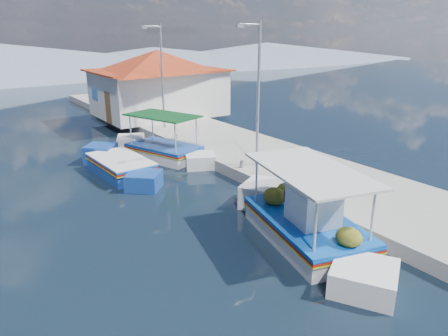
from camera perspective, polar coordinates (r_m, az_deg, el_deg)
ground at (r=14.70m, az=-4.87°, el=-6.41°), size 160.00×160.00×0.00m
quay at (r=22.37m, az=0.67°, el=3.04°), size 5.00×44.00×0.50m
bollards at (r=20.56m, az=-2.94°, el=2.80°), size 0.20×17.20×0.30m
main_caique at (r=13.05m, az=10.88°, el=-7.62°), size 3.50×7.55×2.56m
caique_green_canopy at (r=21.17m, az=-8.22°, el=2.30°), size 3.41×6.20×2.47m
caique_blue_hull at (r=19.21m, az=-13.97°, el=0.08°), size 2.09×6.33×1.13m
harbor_building at (r=29.74m, az=-9.00°, el=11.57°), size 10.49×10.49×4.40m
lamp_post_near at (r=17.70m, az=4.49°, el=10.84°), size 1.21×0.14×6.00m
lamp_post_far at (r=25.31m, az=-8.63°, el=12.91°), size 1.21×0.14×6.00m
mountain_ridge at (r=69.06m, az=-24.02°, el=13.33°), size 171.40×96.00×5.50m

